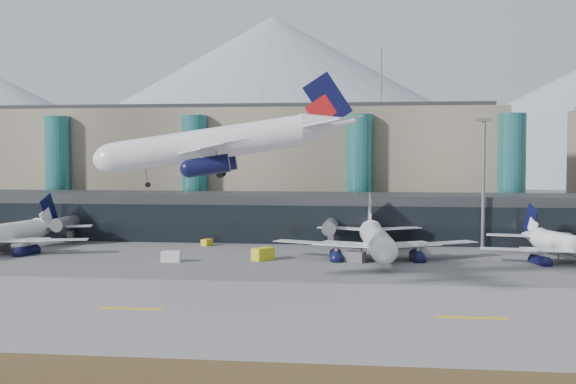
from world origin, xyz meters
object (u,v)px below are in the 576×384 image
at_px(lightmast_mid, 483,175).
at_px(jet_parked_right, 563,238).
at_px(jet_parked_mid, 375,231).
at_px(jet_parked_left, 8,228).
at_px(veh_b, 207,242).
at_px(veh_f, 4,244).
at_px(veh_a, 171,256).
at_px(veh_h, 263,254).
at_px(veh_c, 355,257).
at_px(hero_jet, 235,133).
at_px(veh_g, 374,247).

bearing_deg(lightmast_mid, jet_parked_right, -53.95).
distance_m(lightmast_mid, jet_parked_mid, 27.91).
bearing_deg(jet_parked_left, jet_parked_mid, -79.53).
bearing_deg(veh_b, jet_parked_left, 128.85).
xyz_separation_m(jet_parked_mid, veh_f, (-71.90, 1.54, -3.65)).
relative_size(veh_a, veh_f, 0.89).
bearing_deg(jet_parked_right, jet_parked_left, 72.59).
bearing_deg(jet_parked_mid, veh_a, 101.06).
relative_size(veh_b, veh_f, 0.62).
relative_size(veh_a, veh_h, 0.84).
height_order(veh_c, veh_f, veh_f).
xyz_separation_m(hero_jet, veh_a, (-16.59, 26.69, -20.40)).
bearing_deg(jet_parked_mid, lightmast_mid, -58.80).
bearing_deg(hero_jet, jet_parked_mid, 55.92).
bearing_deg(veh_g, veh_c, -41.07).
height_order(hero_jet, jet_parked_left, hero_jet).
bearing_deg(lightmast_mid, hero_jet, -127.08).
relative_size(hero_jet, jet_parked_left, 0.99).
distance_m(jet_parked_mid, veh_b, 36.33).
bearing_deg(jet_parked_right, lightmast_mid, 18.75).
height_order(lightmast_mid, jet_parked_left, lightmast_mid).
relative_size(jet_parked_right, veh_f, 8.84).
relative_size(jet_parked_right, veh_g, 15.03).
distance_m(hero_jet, jet_parked_right, 64.97).
distance_m(veh_b, veh_g, 33.88).
height_order(jet_parked_left, veh_h, jet_parked_left).
xyz_separation_m(lightmast_mid, veh_a, (-56.03, -25.50, -13.50)).
bearing_deg(lightmast_mid, veh_b, -176.65).
distance_m(hero_jet, jet_parked_left, 65.52).
bearing_deg(veh_b, lightmast_mid, -66.69).
bearing_deg(hero_jet, veh_f, 136.88).
bearing_deg(jet_parked_mid, hero_jet, 148.48).
height_order(hero_jet, jet_parked_right, hero_jet).
relative_size(veh_a, veh_b, 1.43).
xyz_separation_m(jet_parked_left, veh_c, (66.59, -6.46, -3.52)).
height_order(lightmast_mid, veh_b, lightmast_mid).
xyz_separation_m(veh_a, veh_b, (0.94, 22.27, -0.26)).
bearing_deg(jet_parked_left, veh_b, -60.72).
bearing_deg(lightmast_mid, veh_c, -138.05).
bearing_deg(veh_c, veh_h, -158.93).
bearing_deg(veh_c, veh_a, -150.63).
height_order(hero_jet, jet_parked_mid, hero_jet).
bearing_deg(jet_parked_right, veh_c, 82.58).
distance_m(jet_parked_left, veh_a, 36.60).
bearing_deg(jet_parked_left, veh_h, -86.28).
xyz_separation_m(jet_parked_right, veh_b, (-66.55, 12.52, -3.29)).
bearing_deg(jet_parked_right, veh_a, 80.93).
distance_m(lightmast_mid, jet_parked_right, 22.11).
bearing_deg(lightmast_mid, veh_f, -171.49).
bearing_deg(veh_b, veh_a, -162.46).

